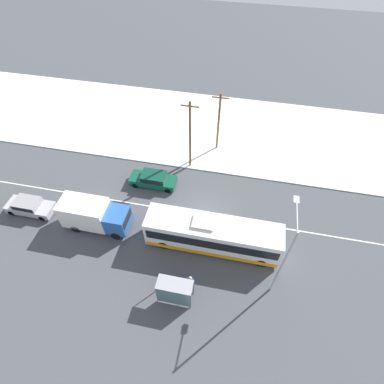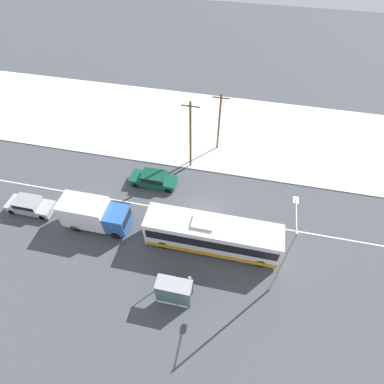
{
  "view_description": "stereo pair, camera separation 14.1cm",
  "coord_description": "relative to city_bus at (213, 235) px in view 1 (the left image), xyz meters",
  "views": [
    {
      "loc": [
        2.27,
        -16.95,
        23.38
      ],
      "look_at": [
        -1.51,
        1.47,
        1.4
      ],
      "focal_mm": 28.0,
      "sensor_mm": 36.0,
      "label": 1
    },
    {
      "loc": [
        2.41,
        -16.92,
        23.38
      ],
      "look_at": [
        -1.51,
        1.47,
        1.4
      ],
      "focal_mm": 28.0,
      "sensor_mm": 36.0,
      "label": 2
    }
  ],
  "objects": [
    {
      "name": "box_truck",
      "position": [
        -10.81,
        -0.07,
        0.05
      ],
      "size": [
        6.09,
        2.3,
        3.07
      ],
      "color": "silver",
      "rests_on": "ground_plane"
    },
    {
      "name": "bus_shelter",
      "position": [
        -2.03,
        -5.51,
        0.04
      ],
      "size": [
        2.69,
        1.2,
        2.4
      ],
      "color": "gray",
      "rests_on": "ground_plane"
    },
    {
      "name": "snow_lot",
      "position": [
        -1.23,
        16.42,
        -1.57
      ],
      "size": [
        80.0,
        14.88,
        0.12
      ],
      "color": "white",
      "rests_on": "ground_plane"
    },
    {
      "name": "lane_marking_center",
      "position": [
        -1.23,
        3.08,
        -1.63
      ],
      "size": [
        60.0,
        0.12,
        0.0
      ],
      "color": "silver",
      "rests_on": "ground_plane"
    },
    {
      "name": "city_bus",
      "position": [
        0.0,
        0.0,
        0.0
      ],
      "size": [
        11.47,
        2.57,
        3.34
      ],
      "color": "white",
      "rests_on": "ground_plane"
    },
    {
      "name": "parked_car_near_truck",
      "position": [
        -17.73,
        0.21,
        -0.81
      ],
      "size": [
        4.51,
        1.8,
        1.5
      ],
      "color": "#9E9EA3",
      "rests_on": "ground_plane"
    },
    {
      "name": "sedan_car",
      "position": [
        -7.12,
        5.98,
        -0.81
      ],
      "size": [
        4.77,
        1.8,
        1.51
      ],
      "rotation": [
        0.0,
        0.0,
        3.14
      ],
      "color": "#0F4733",
      "rests_on": "ground_plane"
    },
    {
      "name": "pedestrian_at_stop",
      "position": [
        -1.09,
        -4.13,
        -0.63
      ],
      "size": [
        0.58,
        0.26,
        1.62
      ],
      "color": "#23232D",
      "rests_on": "ground_plane"
    },
    {
      "name": "utility_pole_roadside",
      "position": [
        -3.95,
        9.47,
        2.63
      ],
      "size": [
        1.8,
        0.24,
        8.14
      ],
      "color": "brown",
      "rests_on": "ground_plane"
    },
    {
      "name": "ground_plane",
      "position": [
        -1.23,
        3.08,
        -1.63
      ],
      "size": [
        120.0,
        120.0,
        0.0
      ],
      "primitive_type": "plane",
      "color": "#424449"
    },
    {
      "name": "streetlamp",
      "position": [
        5.25,
        -2.56,
        3.65
      ],
      "size": [
        0.36,
        3.05,
        8.41
      ],
      "color": "#9EA3A8",
      "rests_on": "ground_plane"
    },
    {
      "name": "utility_pole_snowlot",
      "position": [
        -1.53,
        12.99,
        2.14
      ],
      "size": [
        1.8,
        0.24,
        7.17
      ],
      "color": "brown",
      "rests_on": "ground_plane"
    }
  ]
}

